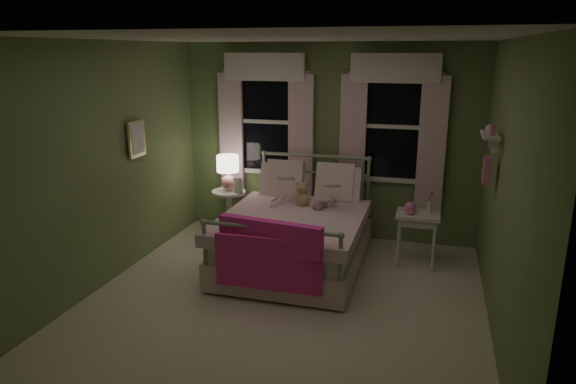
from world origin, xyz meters
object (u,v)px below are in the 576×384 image
(child_left, at_px, (284,179))
(nightstand_right, at_px, (418,221))
(nightstand_left, at_px, (229,207))
(table_lamp, at_px, (228,169))
(child_right, at_px, (327,185))
(bed, at_px, (296,234))
(teddy_bear, at_px, (302,196))

(child_left, distance_m, nightstand_right, 1.70)
(nightstand_left, distance_m, table_lamp, 0.54)
(child_right, height_order, nightstand_right, child_right)
(child_right, distance_m, nightstand_right, 1.15)
(child_left, relative_size, nightstand_right, 1.17)
(child_right, relative_size, nightstand_right, 1.04)
(bed, relative_size, teddy_bear, 6.41)
(teddy_bear, distance_m, nightstand_right, 1.40)
(child_left, relative_size, teddy_bear, 2.36)
(teddy_bear, height_order, nightstand_right, teddy_bear)
(bed, distance_m, child_right, 0.72)
(child_left, bearing_deg, child_right, -171.54)
(child_left, relative_size, nightstand_left, 1.15)
(bed, relative_size, nightstand_right, 3.18)
(bed, relative_size, child_right, 3.06)
(child_left, distance_m, table_lamp, 0.90)
(table_lamp, relative_size, nightstand_right, 0.73)
(child_right, xyz_separation_m, teddy_bear, (-0.28, -0.16, -0.11))
(bed, bearing_deg, table_lamp, 148.64)
(nightstand_left, bearing_deg, bed, -31.36)
(child_right, bearing_deg, child_left, 14.41)
(table_lamp, xyz_separation_m, nightstand_right, (2.52, -0.30, -0.40))
(nightstand_right, bearing_deg, nightstand_left, 173.23)
(nightstand_right, bearing_deg, teddy_bear, -174.48)
(nightstand_left, bearing_deg, teddy_bear, -20.74)
(nightstand_left, height_order, table_lamp, table_lamp)
(child_right, bearing_deg, nightstand_left, 3.51)
(child_left, relative_size, table_lamp, 1.60)
(child_right, distance_m, nightstand_left, 1.52)
(child_right, relative_size, teddy_bear, 2.09)
(child_left, bearing_deg, bed, 132.06)
(bed, height_order, child_left, child_left)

